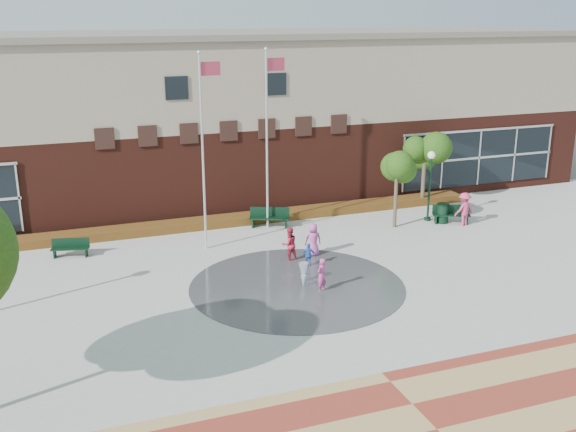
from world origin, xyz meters
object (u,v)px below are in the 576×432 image
object	(u,v)px
trash_can	(443,213)
child_splash	(321,275)
bench_left	(71,251)
flagpole_left	(203,142)
flagpole_right	(268,130)

from	to	relation	value
trash_can	child_splash	bearing A→B (deg)	-147.50
bench_left	child_splash	world-z (taller)	child_splash
child_splash	flagpole_left	bearing A→B (deg)	-100.11
trash_can	child_splash	distance (m)	10.84
flagpole_right	trash_can	world-z (taller)	flagpole_right
flagpole_right	trash_can	distance (m)	9.83
flagpole_right	trash_can	size ratio (longest dim) A/B	8.58
flagpole_left	child_splash	xyz separation A→B (m)	(2.93, -6.26, -4.19)
flagpole_left	flagpole_right	distance (m)	4.07
flagpole_right	bench_left	size ratio (longest dim) A/B	5.20
trash_can	child_splash	world-z (taller)	child_splash
flagpole_right	child_splash	world-z (taller)	flagpole_right
flagpole_left	bench_left	bearing A→B (deg)	161.36
flagpole_left	bench_left	world-z (taller)	flagpole_left
trash_can	bench_left	bearing A→B (deg)	175.40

